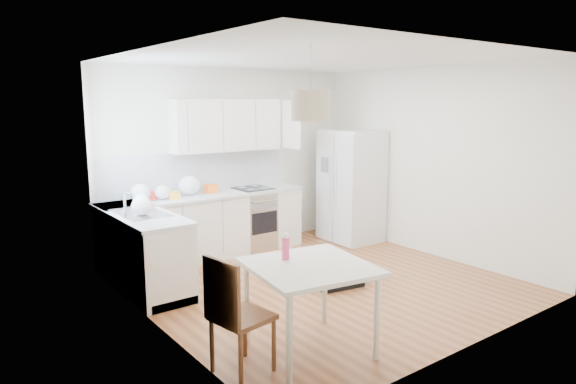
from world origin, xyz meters
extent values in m
plane|color=brown|center=(0.00, 0.00, 0.00)|extent=(4.20, 4.20, 0.00)
plane|color=white|center=(0.00, 0.00, 2.70)|extent=(4.20, 4.20, 0.00)
plane|color=white|center=(0.00, 2.10, 1.35)|extent=(4.20, 0.00, 4.20)
plane|color=white|center=(-2.10, 0.00, 1.35)|extent=(0.00, 4.20, 4.20)
plane|color=white|center=(2.10, 0.00, 1.35)|extent=(0.00, 4.20, 4.20)
cube|color=#BFE0F9|center=(-2.09, 1.15, 1.75)|extent=(0.02, 1.00, 1.00)
cube|color=silver|center=(-0.60, 1.80, 0.44)|extent=(3.00, 0.60, 0.88)
cube|color=silver|center=(-1.80, 1.20, 0.44)|extent=(0.60, 1.80, 0.88)
cube|color=silver|center=(-0.60, 1.80, 0.90)|extent=(3.02, 0.64, 0.04)
cube|color=silver|center=(-1.80, 1.20, 0.90)|extent=(0.64, 1.82, 0.04)
cube|color=white|center=(-0.60, 2.09, 1.21)|extent=(3.00, 0.01, 0.58)
cube|color=white|center=(-2.09, 1.20, 1.21)|extent=(0.01, 1.80, 0.58)
cube|color=silver|center=(-0.15, 1.94, 1.88)|extent=(1.70, 0.32, 0.75)
cube|color=beige|center=(-1.20, -1.26, 0.78)|extent=(1.16, 1.16, 0.04)
cylinder|color=silver|center=(-1.69, -1.62, 0.38)|extent=(0.05, 0.05, 0.76)
cylinder|color=silver|center=(-0.85, -1.75, 0.38)|extent=(0.05, 0.05, 0.76)
cylinder|color=silver|center=(-1.55, -0.78, 0.38)|extent=(0.05, 0.05, 0.76)
cylinder|color=silver|center=(-0.71, -0.91, 0.38)|extent=(0.05, 0.05, 0.76)
cylinder|color=#DC3D69|center=(-1.27, -1.01, 0.92)|extent=(0.08, 0.08, 0.24)
cube|color=black|center=(0.11, -0.20, 0.13)|extent=(0.63, 0.47, 0.26)
cylinder|color=beige|center=(-1.08, -1.11, 2.18)|extent=(0.37, 0.37, 0.26)
ellipsoid|color=white|center=(-1.55, 1.79, 1.04)|extent=(0.27, 0.23, 0.24)
ellipsoid|color=white|center=(-1.24, 1.79, 1.02)|extent=(0.21, 0.18, 0.19)
ellipsoid|color=white|center=(-0.80, 1.88, 1.06)|extent=(0.31, 0.26, 0.27)
ellipsoid|color=white|center=(-1.69, 1.41, 1.01)|extent=(0.20, 0.17, 0.18)
ellipsoid|color=white|center=(-1.83, 1.02, 1.03)|extent=(0.24, 0.21, 0.22)
cube|color=orange|center=(-0.47, 1.86, 0.98)|extent=(0.19, 0.13, 0.12)
cube|color=orange|center=(-1.10, 1.75, 0.97)|extent=(0.16, 0.12, 0.10)
cube|color=red|center=(-1.40, 1.86, 0.98)|extent=(0.19, 0.14, 0.12)
camera|label=1|loc=(-3.95, -4.62, 2.21)|focal=32.00mm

